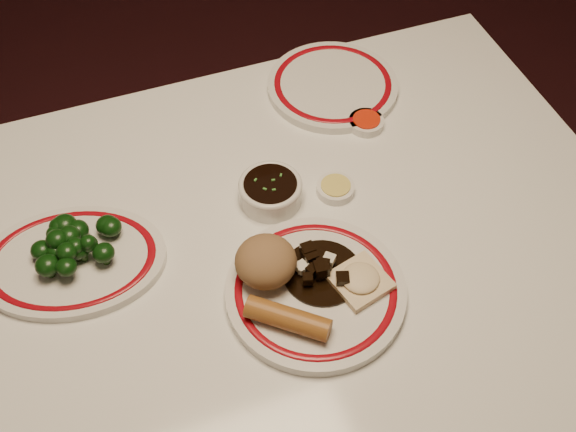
{
  "coord_description": "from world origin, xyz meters",
  "views": [
    {
      "loc": [
        -0.21,
        -0.63,
        1.67
      ],
      "look_at": [
        0.03,
        0.03,
        0.8
      ],
      "focal_mm": 45.0,
      "sensor_mm": 36.0,
      "label": 1
    }
  ],
  "objects_px": {
    "spring_roll": "(288,318)",
    "broccoli_pile": "(72,242)",
    "broccoli_plate": "(72,261)",
    "rice_mound": "(266,261)",
    "dining_table": "(275,288)",
    "stirfry_heap": "(320,269)",
    "soy_bowl": "(271,192)",
    "main_plate": "(316,291)",
    "fried_wonton": "(360,280)"
  },
  "relations": [
    {
      "from": "fried_wonton",
      "to": "spring_roll",
      "type": "bearing_deg",
      "value": -167.33
    },
    {
      "from": "soy_bowl",
      "to": "spring_roll",
      "type": "bearing_deg",
      "value": -103.61
    },
    {
      "from": "dining_table",
      "to": "soy_bowl",
      "type": "xyz_separation_m",
      "value": [
        0.03,
        0.11,
        0.11
      ]
    },
    {
      "from": "main_plate",
      "to": "broccoli_pile",
      "type": "distance_m",
      "value": 0.38
    },
    {
      "from": "stirfry_heap",
      "to": "broccoli_plate",
      "type": "bearing_deg",
      "value": 155.53
    },
    {
      "from": "rice_mound",
      "to": "soy_bowl",
      "type": "xyz_separation_m",
      "value": [
        0.06,
        0.15,
        -0.03
      ]
    },
    {
      "from": "main_plate",
      "to": "fried_wonton",
      "type": "xyz_separation_m",
      "value": [
        0.07,
        -0.01,
        0.02
      ]
    },
    {
      "from": "stirfry_heap",
      "to": "soy_bowl",
      "type": "bearing_deg",
      "value": 95.77
    },
    {
      "from": "fried_wonton",
      "to": "broccoli_plate",
      "type": "xyz_separation_m",
      "value": [
        -0.4,
        0.2,
        -0.02
      ]
    },
    {
      "from": "rice_mound",
      "to": "broccoli_pile",
      "type": "relative_size",
      "value": 0.65
    },
    {
      "from": "dining_table",
      "to": "broccoli_plate",
      "type": "relative_size",
      "value": 3.63
    },
    {
      "from": "rice_mound",
      "to": "broccoli_plate",
      "type": "distance_m",
      "value": 0.31
    },
    {
      "from": "spring_roll",
      "to": "fried_wonton",
      "type": "bearing_deg",
      "value": -37.38
    },
    {
      "from": "main_plate",
      "to": "soy_bowl",
      "type": "height_order",
      "value": "soy_bowl"
    },
    {
      "from": "rice_mound",
      "to": "broccoli_pile",
      "type": "distance_m",
      "value": 0.3
    },
    {
      "from": "spring_roll",
      "to": "broccoli_pile",
      "type": "bearing_deg",
      "value": 88.02
    },
    {
      "from": "stirfry_heap",
      "to": "broccoli_plate",
      "type": "xyz_separation_m",
      "value": [
        -0.35,
        0.16,
        -0.02
      ]
    },
    {
      "from": "broccoli_plate",
      "to": "broccoli_pile",
      "type": "bearing_deg",
      "value": 52.31
    },
    {
      "from": "fried_wonton",
      "to": "broccoli_plate",
      "type": "relative_size",
      "value": 0.28
    },
    {
      "from": "main_plate",
      "to": "stirfry_heap",
      "type": "bearing_deg",
      "value": 54.79
    },
    {
      "from": "broccoli_plate",
      "to": "stirfry_heap",
      "type": "bearing_deg",
      "value": -24.47
    },
    {
      "from": "dining_table",
      "to": "rice_mound",
      "type": "height_order",
      "value": "rice_mound"
    },
    {
      "from": "dining_table",
      "to": "soy_bowl",
      "type": "height_order",
      "value": "soy_bowl"
    },
    {
      "from": "fried_wonton",
      "to": "main_plate",
      "type": "bearing_deg",
      "value": 167.07
    },
    {
      "from": "broccoli_plate",
      "to": "soy_bowl",
      "type": "height_order",
      "value": "soy_bowl"
    },
    {
      "from": "dining_table",
      "to": "rice_mound",
      "type": "distance_m",
      "value": 0.15
    },
    {
      "from": "spring_roll",
      "to": "broccoli_pile",
      "type": "distance_m",
      "value": 0.35
    },
    {
      "from": "dining_table",
      "to": "spring_roll",
      "type": "height_order",
      "value": "spring_roll"
    },
    {
      "from": "dining_table",
      "to": "broccoli_pile",
      "type": "distance_m",
      "value": 0.33
    },
    {
      "from": "dining_table",
      "to": "spring_roll",
      "type": "relative_size",
      "value": 9.68
    },
    {
      "from": "fried_wonton",
      "to": "soy_bowl",
      "type": "height_order",
      "value": "same"
    },
    {
      "from": "rice_mound",
      "to": "fried_wonton",
      "type": "relative_size",
      "value": 0.99
    },
    {
      "from": "main_plate",
      "to": "soy_bowl",
      "type": "distance_m",
      "value": 0.2
    },
    {
      "from": "broccoli_plate",
      "to": "broccoli_pile",
      "type": "distance_m",
      "value": 0.03
    },
    {
      "from": "fried_wonton",
      "to": "broccoli_pile",
      "type": "bearing_deg",
      "value": 151.79
    },
    {
      "from": "main_plate",
      "to": "broccoli_plate",
      "type": "height_order",
      "value": "main_plate"
    },
    {
      "from": "stirfry_heap",
      "to": "broccoli_pile",
      "type": "xyz_separation_m",
      "value": [
        -0.34,
        0.17,
        0.01
      ]
    },
    {
      "from": "broccoli_plate",
      "to": "dining_table",
      "type": "bearing_deg",
      "value": -17.15
    },
    {
      "from": "stirfry_heap",
      "to": "soy_bowl",
      "type": "distance_m",
      "value": 0.18
    },
    {
      "from": "main_plate",
      "to": "fried_wonton",
      "type": "bearing_deg",
      "value": -12.93
    },
    {
      "from": "dining_table",
      "to": "fried_wonton",
      "type": "height_order",
      "value": "fried_wonton"
    },
    {
      "from": "spring_roll",
      "to": "stirfry_heap",
      "type": "distance_m",
      "value": 0.1
    },
    {
      "from": "rice_mound",
      "to": "spring_roll",
      "type": "height_order",
      "value": "rice_mound"
    },
    {
      "from": "stirfry_heap",
      "to": "dining_table",
      "type": "bearing_deg",
      "value": 127.1
    },
    {
      "from": "dining_table",
      "to": "stirfry_heap",
      "type": "relative_size",
      "value": 9.92
    },
    {
      "from": "dining_table",
      "to": "stirfry_heap",
      "type": "height_order",
      "value": "stirfry_heap"
    },
    {
      "from": "rice_mound",
      "to": "broccoli_plate",
      "type": "height_order",
      "value": "rice_mound"
    },
    {
      "from": "rice_mound",
      "to": "soy_bowl",
      "type": "distance_m",
      "value": 0.16
    },
    {
      "from": "spring_roll",
      "to": "broccoli_plate",
      "type": "xyz_separation_m",
      "value": [
        -0.27,
        0.23,
        -0.03
      ]
    },
    {
      "from": "main_plate",
      "to": "stirfry_heap",
      "type": "distance_m",
      "value": 0.03
    }
  ]
}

